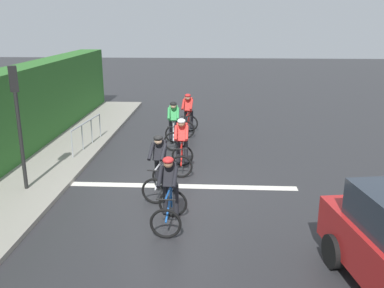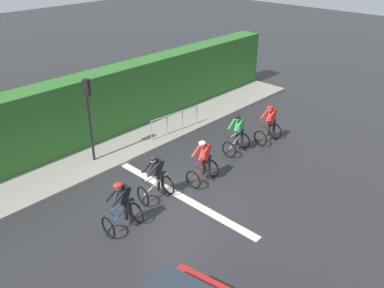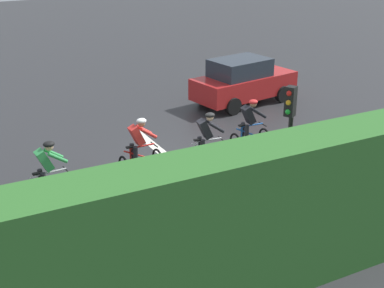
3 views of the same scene
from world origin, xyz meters
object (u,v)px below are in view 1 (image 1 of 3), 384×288
Objects in this scene: cyclist_fourth at (160,166)px; cyclist_mid at (182,146)px; cyclist_second at (174,125)px; pedestrian_railing_kerbside at (87,129)px; cyclist_lead at (188,115)px; traffic_light_near_crossing at (17,110)px; cyclist_trailing at (169,193)px.

cyclist_mid is at bearing 77.13° from cyclist_fourth.
cyclist_second is 3.06m from pedestrian_railing_kerbside.
cyclist_lead is 1.00× the size of cyclist_fourth.
cyclist_trailing is at bearing -23.26° from traffic_light_near_crossing.
cyclist_trailing is (0.44, -1.72, 0.00)m from cyclist_fourth.
traffic_light_near_crossing is (-3.54, -4.41, 1.43)m from cyclist_second.
pedestrian_railing_kerbside is (-3.08, 3.89, -0.05)m from cyclist_fourth.
cyclist_lead is 1.00× the size of cyclist_trailing.
cyclist_fourth is (-0.42, -1.85, 0.00)m from cyclist_mid.
cyclist_mid is 1.00× the size of cyclist_trailing.
pedestrian_railing_kerbside is at bearing 82.20° from traffic_light_near_crossing.
pedestrian_railing_kerbside is (-3.01, -0.54, -0.05)m from cyclist_second.
cyclist_trailing is (0.51, -6.15, 0.00)m from cyclist_second.
cyclist_lead is at bearing 57.00° from traffic_light_near_crossing.
cyclist_mid is at bearing 90.23° from cyclist_trailing.
cyclist_second is 1.00× the size of cyclist_fourth.
cyclist_lead and cyclist_second have the same top height.
pedestrian_railing_kerbside is at bearing 149.80° from cyclist_mid.
cyclist_lead is 0.50× the size of traffic_light_near_crossing.
cyclist_mid is 1.00× the size of cyclist_fourth.
cyclist_lead reaches higher than pedestrian_railing_kerbside.
cyclist_mid is at bearing -88.83° from cyclist_lead.
cyclist_lead is at bearing 91.17° from cyclist_mid.
cyclist_lead is 1.00× the size of cyclist_mid.
cyclist_mid is (0.09, -4.26, 0.00)m from cyclist_lead.
cyclist_mid is 0.50× the size of traffic_light_near_crossing.
cyclist_second is 0.64× the size of pedestrian_railing_kerbside.
pedestrian_railing_kerbside is (0.53, 3.87, -1.47)m from traffic_light_near_crossing.
pedestrian_railing_kerbside is (-3.51, 2.04, -0.05)m from cyclist_mid.
cyclist_lead is at bearing 32.93° from pedestrian_railing_kerbside.
traffic_light_near_crossing is 4.17m from pedestrian_railing_kerbside.
cyclist_mid is 3.57m from cyclist_trailing.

